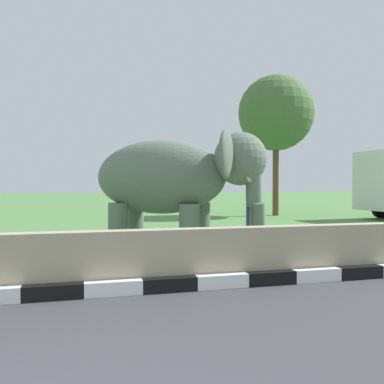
{
  "coord_description": "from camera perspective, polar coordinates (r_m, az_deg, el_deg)",
  "views": [
    {
      "loc": [
        0.49,
        -2.47,
        1.73
      ],
      "look_at": [
        2.88,
        6.31,
        1.6
      ],
      "focal_mm": 38.66,
      "sensor_mm": 36.0,
      "label": 1
    }
  ],
  "objects": [
    {
      "name": "tree_distant",
      "position": [
        25.19,
        11.5,
        10.57
      ],
      "size": [
        4.43,
        4.43,
        8.25
      ],
      "color": "brown",
      "rests_on": "ground_plane"
    },
    {
      "name": "person_handler",
      "position": [
        9.39,
        8.24,
        -4.1
      ],
      "size": [
        0.38,
        0.64,
        1.66
      ],
      "color": "navy",
      "rests_on": "ground_plane"
    },
    {
      "name": "striped_curb",
      "position": [
        6.8,
        -22.49,
        -12.94
      ],
      "size": [
        16.2,
        0.2,
        0.24
      ],
      "color": "white",
      "rests_on": "ground_plane"
    },
    {
      "name": "barrier_parapet",
      "position": [
        7.13,
        -2.82,
        -9.12
      ],
      "size": [
        28.0,
        0.36,
        1.0
      ],
      "primitive_type": "cube",
      "color": "tan",
      "rests_on": "ground_plane"
    },
    {
      "name": "elephant",
      "position": [
        9.43,
        -2.36,
        1.82
      ],
      "size": [
        3.95,
        3.53,
        2.91
      ],
      "color": "slate",
      "rests_on": "ground_plane"
    }
  ]
}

